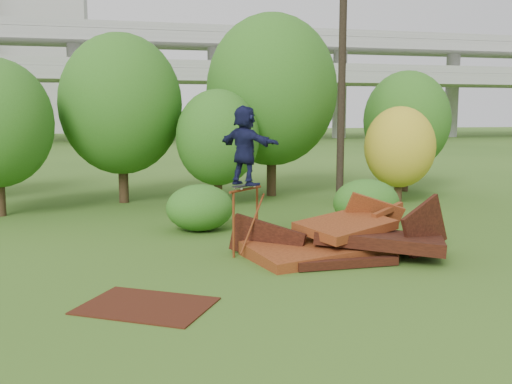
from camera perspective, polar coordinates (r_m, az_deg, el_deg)
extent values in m
plane|color=#2D5116|center=(12.54, 5.78, -8.37)|extent=(240.00, 240.00, 0.00)
cube|color=#4F210E|center=(14.16, 6.22, -5.73)|extent=(3.73, 2.73, 0.56)
cube|color=black|center=(14.41, 12.28, -4.65)|extent=(3.56, 3.10, 0.59)
cube|color=#4F210E|center=(14.52, 8.96, -3.34)|extent=(2.75, 2.39, 0.48)
cube|color=black|center=(14.70, 16.51, -3.63)|extent=(1.67, 0.80, 1.72)
cube|color=#4F210E|center=(15.66, 11.21, -3.13)|extent=(1.87, 0.61, 1.81)
cube|color=black|center=(14.14, 1.08, -4.99)|extent=(1.71, 1.31, 1.31)
cube|color=black|center=(13.20, 9.23, -7.06)|extent=(2.42, 0.22, 0.20)
cube|color=#4F210E|center=(15.50, 13.06, -1.80)|extent=(1.18, 0.79, 0.32)
cylinder|color=maroon|center=(13.86, -2.26, -3.31)|extent=(0.06, 0.06, 1.62)
cylinder|color=maroon|center=(14.74, 0.10, -2.63)|extent=(0.06, 0.06, 1.62)
cylinder|color=maroon|center=(14.17, -1.05, 0.26)|extent=(1.03, 0.99, 0.06)
cube|color=black|center=(14.13, -1.11, 0.67)|extent=(0.75, 0.73, 0.03)
cylinder|color=beige|center=(13.84, -1.48, 0.34)|extent=(0.06, 0.06, 0.06)
cylinder|color=beige|center=(13.95, -2.09, 0.39)|extent=(0.06, 0.06, 0.06)
cylinder|color=beige|center=(14.33, -0.16, 0.60)|extent=(0.06, 0.06, 0.06)
cylinder|color=beige|center=(14.43, -0.76, 0.65)|extent=(0.06, 0.06, 0.06)
imported|color=#13163A|center=(14.04, -1.12, 4.69)|extent=(1.51, 1.82, 1.96)
cube|color=#3B170C|center=(10.79, -10.90, -11.10)|extent=(2.80, 2.58, 0.03)
cylinder|color=black|center=(21.36, -24.25, 0.12)|extent=(0.35, 0.35, 1.75)
cylinder|color=black|center=(23.04, -13.12, 1.54)|extent=(0.38, 0.38, 2.08)
ellipsoid|color=#2A5717|center=(22.91, -13.34, 8.55)|extent=(4.72, 4.72, 5.43)
cylinder|color=black|center=(21.58, -3.81, 0.44)|extent=(0.32, 0.32, 1.44)
ellipsoid|color=#2A5717|center=(21.42, -3.86, 5.46)|extent=(3.12, 3.12, 3.59)
cylinder|color=black|center=(24.34, 1.55, 2.45)|extent=(0.41, 0.41, 2.40)
ellipsoid|color=#2A5717|center=(24.25, 1.58, 10.14)|extent=(5.50, 5.50, 6.32)
cylinder|color=black|center=(23.04, 14.03, 0.38)|extent=(0.30, 0.30, 1.18)
ellipsoid|color=#A58C19|center=(22.90, 14.16, 4.39)|extent=(2.74, 2.74, 3.15)
cylinder|color=black|center=(26.62, 14.65, 1.94)|extent=(0.35, 0.35, 1.75)
ellipsoid|color=#2A5717|center=(26.49, 14.83, 6.92)|extent=(3.84, 3.84, 4.41)
ellipsoid|color=#2A5717|center=(17.14, -5.64, -1.57)|extent=(2.02, 1.87, 1.40)
ellipsoid|color=#2A5717|center=(18.12, 10.96, -1.04)|extent=(2.08, 1.91, 1.47)
cylinder|color=black|center=(21.63, 8.57, 10.48)|extent=(0.28, 0.28, 9.03)
cube|color=gray|center=(71.60, -10.57, 11.33)|extent=(160.00, 9.00, 1.40)
cube|color=gray|center=(78.03, -10.92, 14.71)|extent=(160.00, 9.00, 1.40)
cylinder|color=gray|center=(71.46, -10.49, 8.13)|extent=(2.20, 2.20, 8.00)
cylinder|color=gray|center=(74.67, 3.58, 8.22)|extent=(2.20, 2.20, 8.00)
cube|color=#9E9E99|center=(114.46, -20.07, 12.65)|extent=(14.00, 14.00, 28.00)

